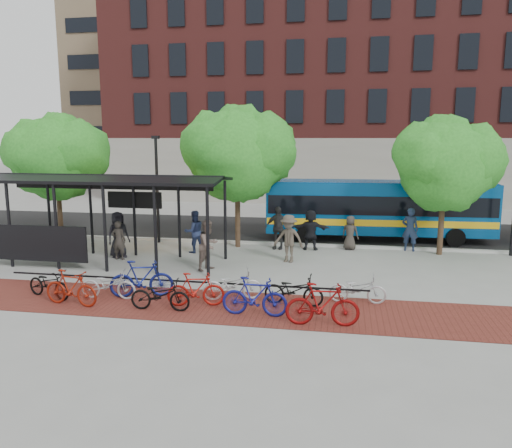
% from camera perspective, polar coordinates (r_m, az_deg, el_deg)
% --- Properties ---
extents(ground, '(160.00, 160.00, 0.00)m').
position_cam_1_polar(ground, '(19.74, 4.45, -4.95)').
color(ground, '#9E9E99').
rests_on(ground, ground).
extents(asphalt_street, '(160.00, 8.00, 0.01)m').
position_cam_1_polar(asphalt_street, '(27.53, 6.10, -0.74)').
color(asphalt_street, black).
rests_on(asphalt_street, ground).
extents(curb, '(160.00, 0.25, 0.12)m').
position_cam_1_polar(curb, '(23.61, 5.42, -2.36)').
color(curb, '#B7B7B2').
rests_on(curb, ground).
extents(brick_strip, '(24.00, 3.00, 0.01)m').
position_cam_1_polar(brick_strip, '(15.36, -4.99, -9.29)').
color(brick_strip, maroon).
rests_on(brick_strip, ground).
extents(bike_rack_rail, '(12.00, 0.05, 0.95)m').
position_cam_1_polar(bike_rack_rail, '(16.55, -8.57, -7.97)').
color(bike_rack_rail, black).
rests_on(bike_rack_rail, ground).
extents(building_brick, '(55.00, 14.00, 20.00)m').
position_cam_1_polar(building_brick, '(46.01, 21.04, 15.39)').
color(building_brick, maroon).
rests_on(building_brick, ground).
extents(building_tower, '(22.00, 22.00, 30.00)m').
position_cam_1_polar(building_tower, '(62.44, -7.02, 18.94)').
color(building_tower, '#7A664C').
rests_on(building_tower, ground).
extents(bus_shelter, '(10.60, 3.07, 3.60)m').
position_cam_1_polar(bus_shelter, '(21.14, -18.14, 3.84)').
color(bus_shelter, black).
rests_on(bus_shelter, ground).
extents(tree_a, '(4.90, 4.00, 6.18)m').
position_cam_1_polar(tree_a, '(26.25, -21.67, 7.42)').
color(tree_a, '#382619').
rests_on(tree_a, ground).
extents(tree_b, '(5.15, 4.20, 6.47)m').
position_cam_1_polar(tree_b, '(22.86, -1.89, 8.40)').
color(tree_b, '#382619').
rests_on(tree_b, ground).
extents(tree_c, '(4.66, 3.80, 5.92)m').
position_cam_1_polar(tree_c, '(22.78, 21.00, 6.74)').
color(tree_c, '#382619').
rests_on(tree_c, ground).
extents(lamp_post_left, '(0.35, 0.20, 5.12)m').
position_cam_1_polar(lamp_post_left, '(24.38, -11.23, 4.27)').
color(lamp_post_left, black).
rests_on(lamp_post_left, ground).
extents(bus, '(10.95, 2.97, 2.93)m').
position_cam_1_polar(bus, '(25.34, 13.73, 1.96)').
color(bus, navy).
rests_on(bus, ground).
extents(bike_0, '(1.87, 1.13, 0.93)m').
position_cam_1_polar(bike_0, '(17.21, -22.59, -6.31)').
color(bike_0, black).
rests_on(bike_0, ground).
extents(bike_1, '(1.89, 0.79, 1.10)m').
position_cam_1_polar(bike_1, '(16.17, -20.41, -6.86)').
color(bike_1, maroon).
rests_on(bike_1, ground).
extents(bike_2, '(1.82, 0.74, 0.94)m').
position_cam_1_polar(bike_2, '(16.49, -16.51, -6.64)').
color(bike_2, '#B7B7B9').
rests_on(bike_2, ground).
extents(bike_3, '(2.08, 1.15, 1.20)m').
position_cam_1_polar(bike_3, '(16.35, -12.94, -6.12)').
color(bike_3, navy).
rests_on(bike_3, ground).
extents(bike_4, '(1.82, 0.67, 0.95)m').
position_cam_1_polar(bike_4, '(15.05, -10.90, -7.96)').
color(bike_4, black).
rests_on(bike_4, ground).
extents(bike_5, '(1.80, 0.86, 1.04)m').
position_cam_1_polar(bike_5, '(15.23, -6.88, -7.44)').
color(bike_5, '#9F150E').
rests_on(bike_5, ground).
extents(bike_6, '(1.97, 1.18, 0.98)m').
position_cam_1_polar(bike_6, '(15.74, -2.70, -6.93)').
color(bike_6, '#B8B8BB').
rests_on(bike_6, ground).
extents(bike_7, '(1.91, 0.57, 1.14)m').
position_cam_1_polar(bike_7, '(14.31, -0.16, -8.30)').
color(bike_7, navy).
rests_on(bike_7, ground).
extents(bike_8, '(1.87, 0.80, 0.96)m').
position_cam_1_polar(bike_8, '(15.27, 4.33, -7.52)').
color(bike_8, black).
rests_on(bike_8, ground).
extents(bike_9, '(2.03, 0.71, 1.20)m').
position_cam_1_polar(bike_9, '(13.69, 7.60, -9.12)').
color(bike_9, maroon).
rests_on(bike_9, ground).
extents(bike_10, '(1.74, 0.62, 0.91)m').
position_cam_1_polar(bike_10, '(15.73, 11.54, -7.26)').
color(bike_10, '#B7B7BA').
rests_on(bike_10, ground).
extents(pedestrian_0, '(1.09, 1.14, 1.97)m').
position_cam_1_polar(pedestrian_0, '(21.88, -15.47, -1.18)').
color(pedestrian_0, black).
rests_on(pedestrian_0, ground).
extents(pedestrian_1, '(0.61, 0.41, 1.64)m').
position_cam_1_polar(pedestrian_1, '(21.52, -15.41, -1.80)').
color(pedestrian_1, '#3A342E').
rests_on(pedestrian_1, ground).
extents(pedestrian_2, '(1.16, 1.11, 1.88)m').
position_cam_1_polar(pedestrian_2, '(22.18, -7.08, -0.87)').
color(pedestrian_2, navy).
rests_on(pedestrian_2, ground).
extents(pedestrian_3, '(1.40, 1.02, 1.95)m').
position_cam_1_polar(pedestrian_3, '(20.33, 3.75, -1.68)').
color(pedestrian_3, '#4D4439').
rests_on(pedestrian_3, ground).
extents(pedestrian_4, '(1.20, 0.63, 1.96)m').
position_cam_1_polar(pedestrian_4, '(22.74, 2.50, -0.43)').
color(pedestrian_4, '#282828').
rests_on(pedestrian_4, ground).
extents(pedestrian_5, '(1.73, 0.60, 1.85)m').
position_cam_1_polar(pedestrian_5, '(22.68, 6.26, -0.65)').
color(pedestrian_5, black).
rests_on(pedestrian_5, ground).
extents(pedestrian_6, '(0.88, 0.72, 1.56)m').
position_cam_1_polar(pedestrian_6, '(23.00, 10.71, -0.99)').
color(pedestrian_6, '#39332D').
rests_on(pedestrian_6, ground).
extents(pedestrian_7, '(0.80, 0.62, 1.96)m').
position_cam_1_polar(pedestrian_7, '(23.35, 17.19, -0.59)').
color(pedestrian_7, '#202E4C').
rests_on(pedestrian_7, ground).
extents(pedestrian_8, '(1.08, 1.17, 1.95)m').
position_cam_1_polar(pedestrian_8, '(19.18, -5.45, -2.41)').
color(pedestrian_8, brown).
rests_on(pedestrian_8, ground).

